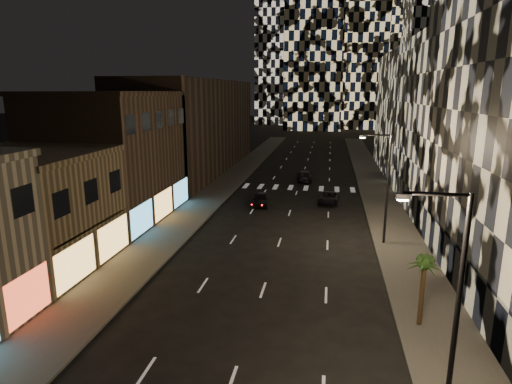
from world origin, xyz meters
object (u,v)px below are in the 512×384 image
at_px(streetlight_far, 385,181).
at_px(car_dark_midlane, 260,199).
at_px(car_dark_oncoming, 304,176).
at_px(palm_tree, 424,268).
at_px(streetlight_near, 452,296).
at_px(car_dark_rightlane, 329,198).

distance_m(streetlight_far, car_dark_midlane, 16.38).
bearing_deg(car_dark_oncoming, streetlight_far, 101.92).
height_order(car_dark_oncoming, palm_tree, palm_tree).
height_order(streetlight_near, car_dark_oncoming, streetlight_near).
bearing_deg(streetlight_far, car_dark_oncoming, 107.65).
height_order(streetlight_far, palm_tree, streetlight_far).
bearing_deg(car_dark_rightlane, car_dark_oncoming, 110.43).
bearing_deg(car_dark_midlane, car_dark_rightlane, 9.62).
bearing_deg(car_dark_midlane, car_dark_oncoming, 66.85).
distance_m(car_dark_midlane, car_dark_oncoming, 14.92).
bearing_deg(palm_tree, streetlight_near, -95.16).
xyz_separation_m(streetlight_far, palm_tree, (0.65, -12.86, -1.95)).
xyz_separation_m(streetlight_near, car_dark_rightlane, (-4.35, 32.65, -4.73)).
bearing_deg(streetlight_far, car_dark_midlane, 138.96).
height_order(car_dark_midlane, car_dark_rightlane, car_dark_midlane).
bearing_deg(car_dark_midlane, streetlight_near, -76.24).
bearing_deg(streetlight_near, car_dark_midlane, 111.35).
distance_m(car_dark_rightlane, palm_tree, 26.14).
height_order(car_dark_midlane, car_dark_oncoming, car_dark_midlane).
relative_size(car_dark_midlane, palm_tree, 1.10).
height_order(streetlight_far, car_dark_rightlane, streetlight_far).
xyz_separation_m(streetlight_near, streetlight_far, (0.00, 20.00, 0.00)).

